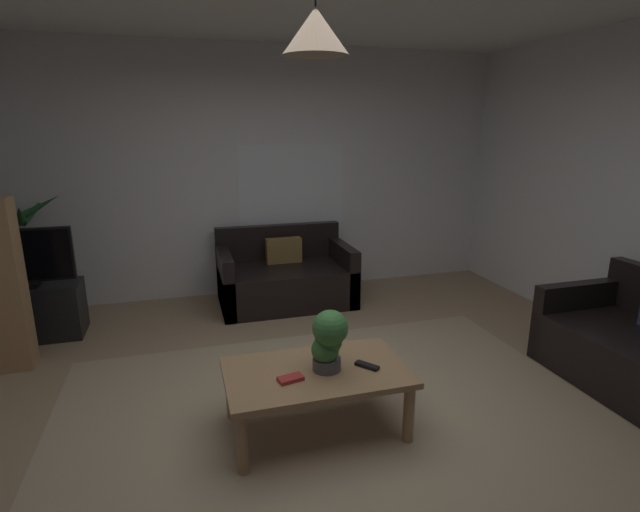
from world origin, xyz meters
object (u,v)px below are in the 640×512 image
object	(u,v)px
book_on_table_0	(291,379)
remote_on_table_0	(367,366)
couch_under_window	(285,279)
potted_plant_on_table	(328,339)
tv_stand	(30,312)
potted_palm_corner	(23,260)
coffee_table	(316,378)
pendant_lamp	(316,31)
tv	(20,258)

from	to	relation	value
book_on_table_0	remote_on_table_0	world-z (taller)	book_on_table_0
couch_under_window	remote_on_table_0	xyz separation A→B (m)	(0.01, -2.42, 0.16)
remote_on_table_0	potted_plant_on_table	bearing A→B (deg)	133.62
couch_under_window	potted_plant_on_table	size ratio (longest dim) A/B	3.55
tv_stand	potted_palm_corner	xyz separation A→B (m)	(-0.14, 0.51, 0.37)
coffee_table	remote_on_table_0	bearing A→B (deg)	-10.80
coffee_table	potted_palm_corner	xyz separation A→B (m)	(-2.29, 2.62, 0.26)
potted_plant_on_table	pendant_lamp	world-z (taller)	pendant_lamp
book_on_table_0	potted_plant_on_table	distance (m)	0.33
coffee_table	book_on_table_0	bearing A→B (deg)	-155.47
couch_under_window	tv	world-z (taller)	tv
remote_on_table_0	pendant_lamp	distance (m)	1.99
potted_plant_on_table	tv_stand	size ratio (longest dim) A/B	0.45
tv_stand	tv	distance (m)	0.53
couch_under_window	remote_on_table_0	size ratio (longest dim) A/B	8.97
pendant_lamp	potted_plant_on_table	bearing A→B (deg)	-19.87
couch_under_window	potted_palm_corner	world-z (taller)	potted_palm_corner
coffee_table	potted_palm_corner	world-z (taller)	potted_palm_corner
coffee_table	book_on_table_0	xyz separation A→B (m)	(-0.19, -0.08, 0.07)
book_on_table_0	coffee_table	bearing A→B (deg)	24.53
couch_under_window	tv_stand	size ratio (longest dim) A/B	1.59
book_on_table_0	remote_on_table_0	xyz separation A→B (m)	(0.51, 0.02, -0.00)
pendant_lamp	book_on_table_0	bearing A→B (deg)	-155.47
remote_on_table_0	tv_stand	world-z (taller)	tv_stand
book_on_table_0	potted_plant_on_table	bearing A→B (deg)	13.04
remote_on_table_0	couch_under_window	bearing A→B (deg)	51.86
potted_plant_on_table	pendant_lamp	bearing A→B (deg)	160.13
pendant_lamp	coffee_table	bearing A→B (deg)	-161.57
remote_on_table_0	potted_plant_on_table	distance (m)	0.32
tv_stand	book_on_table_0	bearing A→B (deg)	-48.12
couch_under_window	remote_on_table_0	world-z (taller)	couch_under_window
couch_under_window	pendant_lamp	xyz separation A→B (m)	(-0.31, -2.36, 2.12)
potted_palm_corner	coffee_table	bearing A→B (deg)	-48.81
remote_on_table_0	book_on_table_0	bearing A→B (deg)	144.45
potted_palm_corner	pendant_lamp	xyz separation A→B (m)	(2.29, -2.62, 1.77)
potted_palm_corner	pendant_lamp	size ratio (longest dim) A/B	2.61
couch_under_window	tv	size ratio (longest dim) A/B	1.64
couch_under_window	potted_palm_corner	distance (m)	2.64
potted_palm_corner	remote_on_table_0	bearing A→B (deg)	-45.74
potted_plant_on_table	pendant_lamp	size ratio (longest dim) A/B	0.80
book_on_table_0	tv_stand	world-z (taller)	tv_stand
book_on_table_0	potted_palm_corner	xyz separation A→B (m)	(-2.11, 2.70, 0.19)
couch_under_window	potted_plant_on_table	world-z (taller)	potted_plant_on_table
coffee_table	remote_on_table_0	world-z (taller)	remote_on_table_0
couch_under_window	pendant_lamp	world-z (taller)	pendant_lamp
coffee_table	pendant_lamp	bearing A→B (deg)	18.43
tv	pendant_lamp	bearing A→B (deg)	-44.11
tv	pendant_lamp	distance (m)	3.41
remote_on_table_0	tv_stand	bearing A→B (deg)	100.45
book_on_table_0	potted_palm_corner	world-z (taller)	potted_palm_corner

